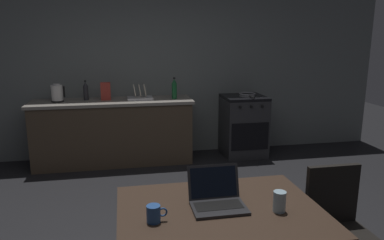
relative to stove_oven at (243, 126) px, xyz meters
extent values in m
cube|color=slate|center=(-1.00, 0.35, 0.86)|extent=(6.40, 0.10, 2.60)
cube|color=#4C3D2D|center=(-1.87, 0.00, -0.02)|extent=(2.10, 0.60, 0.84)
cube|color=gray|center=(-1.87, 0.00, 0.42)|extent=(2.16, 0.64, 0.04)
cube|color=#2D2D30|center=(0.00, 0.00, -0.02)|extent=(0.60, 0.60, 0.84)
cube|color=black|center=(0.00, 0.00, 0.42)|extent=(0.60, 0.60, 0.04)
cube|color=black|center=(0.00, -0.30, -0.09)|extent=(0.54, 0.01, 0.39)
cylinder|color=black|center=(-0.16, -0.31, 0.34)|extent=(0.04, 0.02, 0.04)
cylinder|color=black|center=(0.00, -0.31, 0.34)|extent=(0.04, 0.02, 0.04)
cylinder|color=black|center=(0.16, -0.31, 0.34)|extent=(0.04, 0.02, 0.04)
cube|color=#332319|center=(-1.19, -3.07, 0.27)|extent=(1.20, 0.89, 0.04)
cylinder|color=#332319|center=(-0.66, -2.69, -0.10)|extent=(0.05, 0.05, 0.69)
cube|color=black|center=(-0.34, -3.05, -0.01)|extent=(0.40, 0.40, 0.04)
cube|color=black|center=(-0.34, -2.87, 0.22)|extent=(0.38, 0.04, 0.42)
cube|color=#232326|center=(-1.20, -3.07, 0.30)|extent=(0.32, 0.22, 0.02)
cube|color=black|center=(-1.20, -3.06, 0.31)|extent=(0.28, 0.12, 0.00)
cube|color=#232326|center=(-1.20, -2.93, 0.41)|extent=(0.32, 0.07, 0.20)
cube|color=black|center=(-1.20, -2.94, 0.40)|extent=(0.29, 0.06, 0.18)
cylinder|color=black|center=(-2.58, 0.00, 0.45)|extent=(0.16, 0.16, 0.02)
cylinder|color=silver|center=(-2.58, 0.00, 0.56)|extent=(0.15, 0.15, 0.20)
cylinder|color=silver|center=(-2.58, 0.00, 0.67)|extent=(0.09, 0.09, 0.02)
cube|color=black|center=(-2.49, 0.00, 0.57)|extent=(0.02, 0.02, 0.14)
cylinder|color=#19592D|center=(-1.03, -0.05, 0.55)|extent=(0.07, 0.07, 0.21)
cone|color=#19592D|center=(-1.03, -0.05, 0.69)|extent=(0.07, 0.07, 0.06)
cylinder|color=black|center=(-1.03, -0.05, 0.73)|extent=(0.03, 0.03, 0.02)
cylinder|color=gray|center=(0.04, -0.02, 0.45)|extent=(0.22, 0.22, 0.01)
torus|color=gray|center=(0.04, -0.02, 0.48)|extent=(0.24, 0.24, 0.02)
cylinder|color=black|center=(0.04, -0.22, 0.46)|extent=(0.02, 0.18, 0.02)
cylinder|color=#264C8C|center=(-1.59, -3.15, 0.34)|extent=(0.08, 0.08, 0.10)
torus|color=#264C8C|center=(-1.54, -3.15, 0.34)|extent=(0.05, 0.01, 0.05)
cylinder|color=#99B7C6|center=(-0.87, -3.16, 0.35)|extent=(0.07, 0.07, 0.12)
cube|color=#B2382D|center=(-1.95, 0.02, 0.56)|extent=(0.13, 0.05, 0.24)
cube|color=silver|center=(-1.50, 0.00, 0.46)|extent=(0.34, 0.26, 0.03)
cylinder|color=beige|center=(-1.57, 0.00, 0.56)|extent=(0.04, 0.18, 0.18)
cylinder|color=beige|center=(-1.50, 0.00, 0.56)|extent=(0.04, 0.18, 0.18)
cylinder|color=beige|center=(-1.43, 0.00, 0.56)|extent=(0.04, 0.18, 0.18)
cylinder|color=#2D2D33|center=(-2.22, 0.08, 0.53)|extent=(0.07, 0.07, 0.19)
cone|color=#2D2D33|center=(-2.22, 0.08, 0.66)|extent=(0.07, 0.07, 0.06)
cylinder|color=black|center=(-2.22, 0.08, 0.70)|extent=(0.03, 0.03, 0.02)
camera|label=1|loc=(-1.73, -4.97, 1.28)|focal=34.04mm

